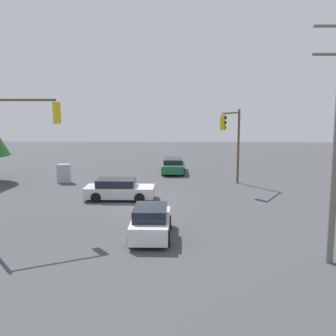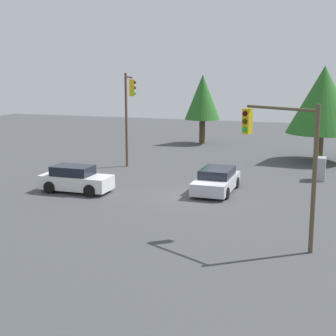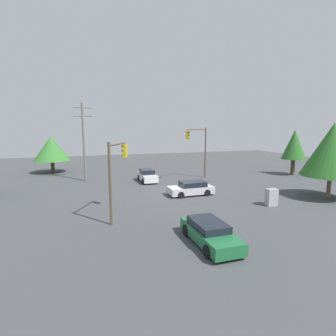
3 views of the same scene
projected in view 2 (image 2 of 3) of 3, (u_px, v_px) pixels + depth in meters
ground_plane at (196, 196)px, 28.70m from camera, size 80.00×80.00×0.00m
sedan_silver at (216, 181)px, 29.49m from camera, size 4.46×2.06×1.35m
sedan_white at (76, 179)px, 29.47m from camera, size 1.85×4.08×1.51m
traffic_signal_main at (128, 105)px, 34.80m from camera, size 3.62×2.19×6.64m
traffic_signal_cross at (284, 149)px, 20.14m from camera, size 1.81×3.17×5.73m
electrical_cabinet at (321, 169)px, 32.49m from camera, size 0.96×0.60×1.47m
tree_left at (323, 100)px, 38.20m from camera, size 5.36×5.36×7.15m
tree_corner at (203, 97)px, 47.29m from camera, size 3.27×3.27×6.38m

